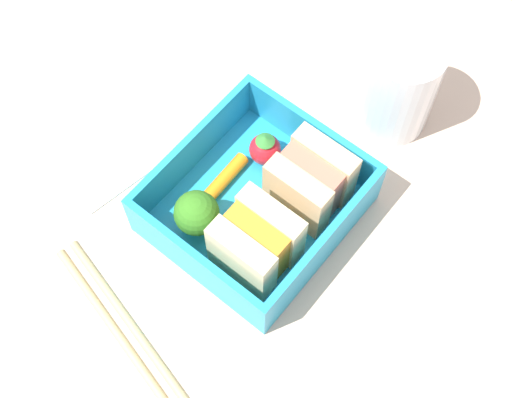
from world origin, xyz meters
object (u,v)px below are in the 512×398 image
(sandwich_left, at_px, (310,181))
(sandwich_center_left, at_px, (256,242))
(chopstick_pair, at_px, (131,338))
(broccoli_floret, at_px, (197,214))
(strawberry_far_left, at_px, (265,149))
(carrot_stick_far_left, at_px, (223,181))
(folded_napkin, at_px, (119,123))
(drinking_glass, at_px, (398,85))

(sandwich_left, xyz_separation_m, sandwich_center_left, (0.07, 0.00, 0.00))
(sandwich_center_left, bearing_deg, chopstick_pair, -17.30)
(broccoli_floret, bearing_deg, strawberry_far_left, 179.89)
(sandwich_left, xyz_separation_m, strawberry_far_left, (-0.01, -0.05, -0.01))
(carrot_stick_far_left, relative_size, folded_napkin, 0.39)
(strawberry_far_left, relative_size, folded_napkin, 0.23)
(sandwich_center_left, xyz_separation_m, carrot_stick_far_left, (-0.03, -0.06, -0.02))
(carrot_stick_far_left, height_order, chopstick_pair, carrot_stick_far_left)
(strawberry_far_left, distance_m, chopstick_pair, 0.19)
(folded_napkin, bearing_deg, drinking_glass, 131.23)
(chopstick_pair, distance_m, drinking_glass, 0.30)
(carrot_stick_far_left, xyz_separation_m, chopstick_pair, (0.14, 0.03, -0.01))
(drinking_glass, bearing_deg, chopstick_pair, -7.36)
(sandwich_left, distance_m, broccoli_floret, 0.09)
(chopstick_pair, bearing_deg, carrot_stick_far_left, -168.73)
(sandwich_center_left, distance_m, broccoli_floret, 0.05)
(sandwich_center_left, xyz_separation_m, broccoli_floret, (0.01, -0.05, -0.00))
(sandwich_left, bearing_deg, strawberry_far_left, -98.28)
(carrot_stick_far_left, relative_size, broccoli_floret, 1.17)
(chopstick_pair, bearing_deg, drinking_glass, 172.64)
(sandwich_left, height_order, sandwich_center_left, same)
(drinking_glass, bearing_deg, sandwich_center_left, -1.12)
(strawberry_far_left, distance_m, folded_napkin, 0.14)
(carrot_stick_far_left, distance_m, drinking_glass, 0.17)
(sandwich_left, height_order, broccoli_floret, sandwich_left)
(sandwich_center_left, bearing_deg, strawberry_far_left, -145.46)
(sandwich_center_left, xyz_separation_m, drinking_glass, (-0.18, 0.00, 0.01))
(sandwich_center_left, distance_m, strawberry_far_left, 0.09)
(chopstick_pair, bearing_deg, sandwich_left, 169.07)
(broccoli_floret, distance_m, drinking_glass, 0.20)
(strawberry_far_left, relative_size, carrot_stick_far_left, 0.61)
(sandwich_left, xyz_separation_m, carrot_stick_far_left, (0.03, -0.06, -0.02))
(carrot_stick_far_left, bearing_deg, drinking_glass, 156.17)
(strawberry_far_left, relative_size, chopstick_pair, 0.17)
(folded_napkin, bearing_deg, sandwich_center_left, 82.14)
(sandwich_left, distance_m, chopstick_pair, 0.19)
(strawberry_far_left, bearing_deg, drinking_glass, 153.00)
(sandwich_left, height_order, strawberry_far_left, sandwich_left)
(strawberry_far_left, bearing_deg, folded_napkin, -68.18)
(carrot_stick_far_left, xyz_separation_m, drinking_glass, (-0.15, 0.07, 0.03))
(drinking_glass, relative_size, folded_napkin, 0.68)
(sandwich_left, height_order, drinking_glass, drinking_glass)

